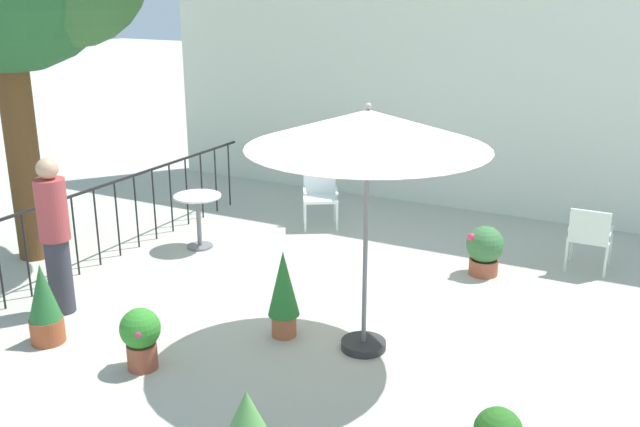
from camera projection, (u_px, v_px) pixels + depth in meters
ground_plane at (317, 306)px, 7.94m from camera, size 60.00×60.00×0.00m
villa_facade at (451, 42)px, 10.86m from camera, size 9.95×0.30×5.10m
terrace_railing at (106, 210)px, 9.04m from camera, size 0.03×5.81×1.01m
patio_umbrella_0 at (368, 131)px, 6.36m from camera, size 2.22×2.22×2.41m
cafe_table_0 at (198, 212)px, 9.55m from camera, size 0.63×0.63×0.73m
patio_chair_0 at (320, 192)px, 10.43m from camera, size 0.65×0.63×0.89m
patio_chair_1 at (590, 235)px, 8.74m from camera, size 0.49×0.44×0.82m
potted_plant_0 at (283, 291)px, 7.13m from camera, size 0.32×0.32×0.92m
potted_plant_1 at (485, 249)px, 8.70m from camera, size 0.45×0.45×0.61m
potted_plant_2 at (44, 305)px, 7.02m from camera, size 0.33×0.33×0.83m
potted_plant_4 at (247, 422)px, 5.29m from camera, size 0.33×0.33×0.58m
potted_plant_5 at (141, 336)px, 6.56m from camera, size 0.38×0.38×0.59m
standing_person at (55, 234)px, 7.54m from camera, size 0.45×0.45×1.71m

